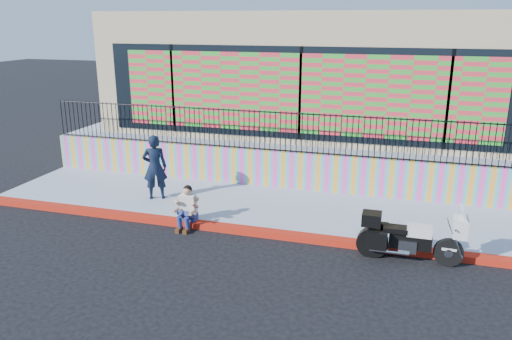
% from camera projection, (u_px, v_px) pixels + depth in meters
% --- Properties ---
extents(ground, '(90.00, 90.00, 0.00)m').
position_uv_depth(ground, '(262.00, 235.00, 12.05)').
color(ground, black).
rests_on(ground, ground).
extents(red_curb, '(16.00, 0.30, 0.15)m').
position_uv_depth(red_curb, '(262.00, 232.00, 12.03)').
color(red_curb, '#AF0C0D').
rests_on(red_curb, ground).
extents(sidewalk, '(16.00, 3.00, 0.15)m').
position_uv_depth(sidewalk, '(279.00, 209.00, 13.54)').
color(sidewalk, '#939CB1').
rests_on(sidewalk, ground).
extents(mural_wall, '(16.00, 0.20, 1.10)m').
position_uv_depth(mural_wall, '(292.00, 170.00, 14.83)').
color(mural_wall, '#FF43AE').
rests_on(mural_wall, sidewalk).
extents(metal_fence, '(15.80, 0.04, 1.20)m').
position_uv_depth(metal_fence, '(293.00, 132.00, 14.49)').
color(metal_fence, black).
rests_on(metal_fence, mural_wall).
extents(elevated_platform, '(16.00, 10.00, 1.25)m').
position_uv_depth(elevated_platform, '(321.00, 136.00, 19.53)').
color(elevated_platform, '#939CB1').
rests_on(elevated_platform, ground).
extents(storefront_building, '(14.00, 8.06, 4.00)m').
position_uv_depth(storefront_building, '(322.00, 68.00, 18.57)').
color(storefront_building, tan).
rests_on(storefront_building, elevated_platform).
extents(police_motorcycle, '(2.18, 0.72, 1.36)m').
position_uv_depth(police_motorcycle, '(408.00, 236.00, 10.64)').
color(police_motorcycle, black).
rests_on(police_motorcycle, ground).
extents(police_officer, '(0.79, 0.67, 1.83)m').
position_uv_depth(police_officer, '(155.00, 167.00, 13.86)').
color(police_officer, black).
rests_on(police_officer, sidewalk).
extents(seated_man, '(0.54, 0.71, 1.06)m').
position_uv_depth(seated_man, '(186.00, 211.00, 12.33)').
color(seated_man, navy).
rests_on(seated_man, ground).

